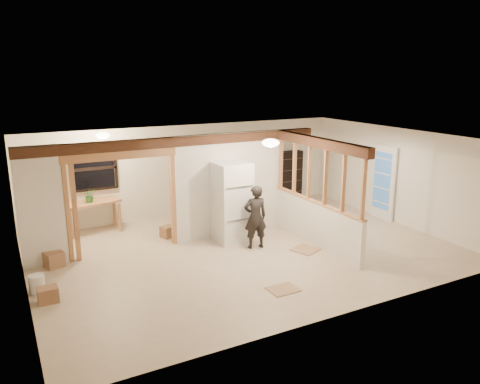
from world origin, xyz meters
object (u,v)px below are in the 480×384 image
shop_vac (51,229)px  woman (255,217)px  bookshelf (289,176)px  refrigerator (232,202)px  work_table (94,217)px

shop_vac → woman: bearing=-32.5°
bookshelf → shop_vac: bearing=-176.7°
refrigerator → shop_vac: (-3.83, 1.89, -0.63)m
woman → work_table: (-3.02, 2.82, -0.33)m
woman → shop_vac: size_ratio=2.35×
work_table → shop_vac: work_table is taller
refrigerator → shop_vac: refrigerator is taller
shop_vac → bookshelf: bookshelf is taller
woman → work_table: size_ratio=1.15×
work_table → refrigerator: bearing=-49.2°
refrigerator → woman: bearing=-71.8°
woman → bookshelf: (2.91, 2.99, 0.05)m
refrigerator → shop_vac: 4.31m
work_table → bookshelf: bearing=-10.4°
shop_vac → refrigerator: bearing=-26.2°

